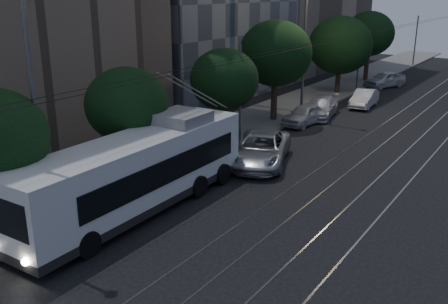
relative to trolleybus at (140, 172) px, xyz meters
name	(u,v)px	position (x,y,z in m)	size (l,w,h in m)	color
ground	(217,233)	(3.93, 0.00, -1.70)	(120.00, 120.00, 0.00)	black
sidewalk	(284,109)	(-3.57, 20.00, -1.63)	(5.00, 90.00, 0.15)	gray
tram_rails	(416,129)	(6.43, 20.00, -1.69)	(4.52, 90.00, 0.02)	gray
overhead_wires	(317,68)	(-1.04, 20.00, 1.77)	(2.23, 90.00, 6.00)	black
trolleybus	(140,172)	(0.00, 0.00, 0.00)	(2.79, 12.43, 5.63)	white
pickup_silver	(261,149)	(1.23, 8.00, -0.89)	(2.68, 5.81, 1.61)	#B7BAC0
car_white_a	(304,114)	(-0.37, 16.82, -1.00)	(1.65, 4.11, 1.40)	silver
car_white_b	(321,107)	(-0.32, 19.50, -0.99)	(1.99, 4.90, 1.42)	#B6B5BA
car_white_c	(364,98)	(1.23, 24.50, -1.02)	(1.45, 4.16, 1.37)	silver
car_white_d	(385,79)	(0.02, 33.87, -0.94)	(1.79, 4.45, 1.52)	silver
tree_1	(127,105)	(-2.57, 2.05, 2.13)	(3.86, 3.86, 5.59)	#33221C
tree_2	(224,80)	(-2.57, 10.14, 2.15)	(4.09, 4.09, 5.71)	#33221C
tree_3	(276,53)	(-2.57, 16.43, 3.06)	(5.03, 5.03, 7.04)	#33221C
tree_4	(340,45)	(-2.57, 28.38, 2.59)	(5.59, 5.59, 6.81)	#33221C
tree_5	(369,34)	(-2.57, 35.98, 3.06)	(4.88, 4.88, 6.98)	#33221C
streetlamp_near	(38,69)	(-1.24, -3.42, 4.60)	(2.53, 0.44, 10.52)	#58585A
streetlamp_far	(311,23)	(-1.44, 19.47, 4.94)	(2.66, 0.44, 11.15)	#58585A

